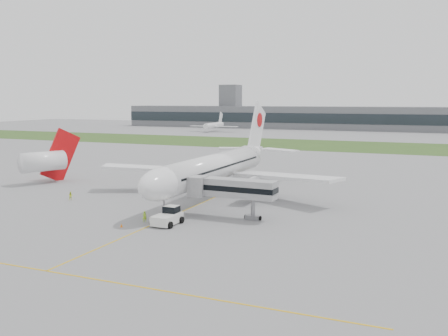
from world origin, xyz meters
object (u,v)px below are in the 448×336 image
at_px(pushback_tug, 168,216).
at_px(ground_crew_near, 145,217).
at_px(neighbor_aircraft, 45,161).
at_px(airliner, 217,167).
at_px(jet_bridge, 230,188).

bearing_deg(pushback_tug, ground_crew_near, -175.92).
bearing_deg(neighbor_aircraft, airliner, 24.45).
bearing_deg(airliner, jet_bridge, -59.68).
height_order(ground_crew_near, neighbor_aircraft, neighbor_aircraft).
distance_m(jet_bridge, ground_crew_near, 13.50).
xyz_separation_m(airliner, neighbor_aircraft, (-40.31, -0.75, -0.71)).
relative_size(pushback_tug, jet_bridge, 0.37).
distance_m(airliner, neighbor_aircraft, 40.33).
distance_m(airliner, pushback_tug, 22.74).
bearing_deg(airliner, neighbor_aircraft, -178.94).
bearing_deg(neighbor_aircraft, pushback_tug, -3.49).
bearing_deg(jet_bridge, pushback_tug, -132.60).
bearing_deg(jet_bridge, neighbor_aircraft, 165.22).
bearing_deg(jet_bridge, airliner, 121.87).
bearing_deg(pushback_tug, neighbor_aircraft, 153.82).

